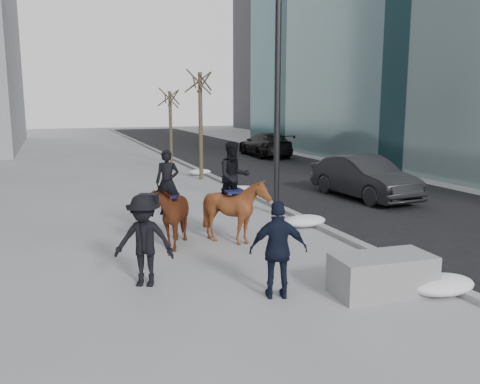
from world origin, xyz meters
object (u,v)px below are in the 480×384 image
object	(u,v)px
car_near	(364,178)
planter	(382,274)
mounted_right	(235,203)
mounted_left	(169,210)

from	to	relation	value
car_near	planter	bearing A→B (deg)	-125.86
mounted_right	planter	bearing A→B (deg)	-71.77
car_near	mounted_right	size ratio (longest dim) A/B	1.85
mounted_left	mounted_right	world-z (taller)	mounted_right
car_near	mounted_left	xyz separation A→B (m)	(-7.87, -3.46, 0.10)
mounted_left	car_near	bearing A→B (deg)	23.75
car_near	mounted_left	distance (m)	8.59
planter	mounted_right	distance (m)	4.37
car_near	mounted_right	distance (m)	7.40
mounted_left	mounted_right	bearing A→B (deg)	-14.57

